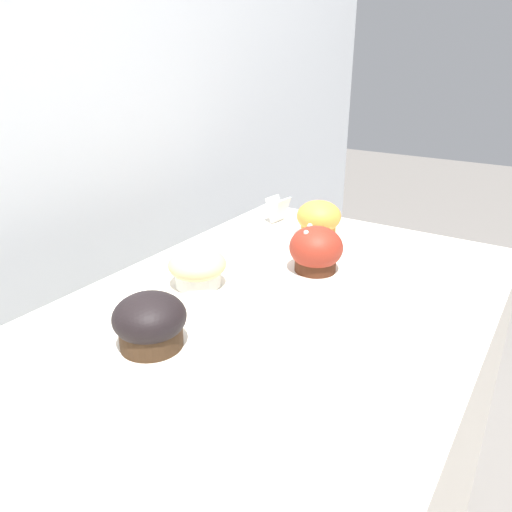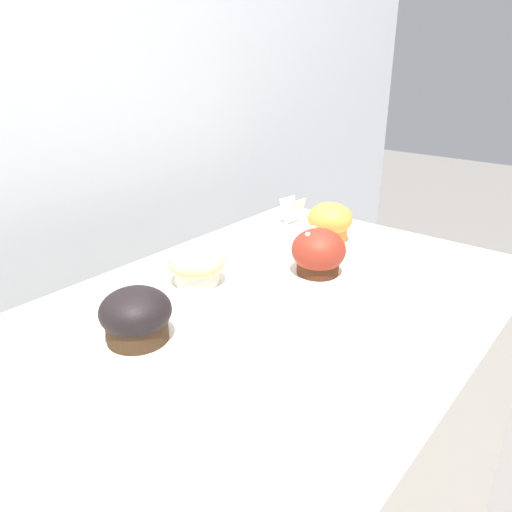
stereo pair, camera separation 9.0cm
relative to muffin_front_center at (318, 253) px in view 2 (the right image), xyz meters
The scene contains 8 objects.
wall_back 0.62m from the muffin_front_center, 106.23° to the left, with size 3.20×0.10×1.80m, color silver.
display_counter 0.53m from the muffin_front_center, behind, with size 1.00×0.64×0.91m, color silver.
muffin_front_center is the anchor object (origin of this frame).
muffin_back_left 0.18m from the muffin_front_center, 24.44° to the left, with size 0.10×0.10×0.08m.
muffin_back_right 0.37m from the muffin_front_center, 167.71° to the left, with size 0.10×0.10×0.08m.
muffin_front_left 0.23m from the muffin_front_center, 139.42° to the left, with size 0.10×0.10×0.07m.
serving_plate 0.41m from the muffin_front_center, 166.54° to the right, with size 0.20×0.20×0.01m.
price_card 0.30m from the muffin_front_center, 44.34° to the left, with size 0.05×0.05×0.06m.
Camera 2 is at (-0.57, -0.44, 1.31)m, focal length 35.00 mm.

